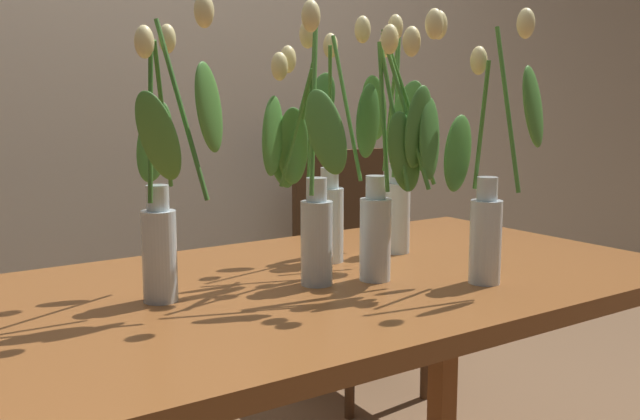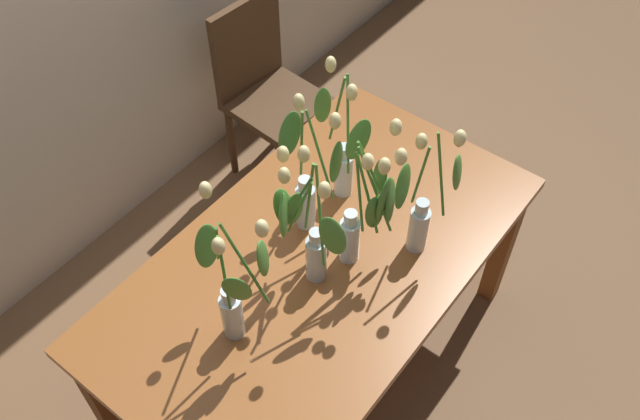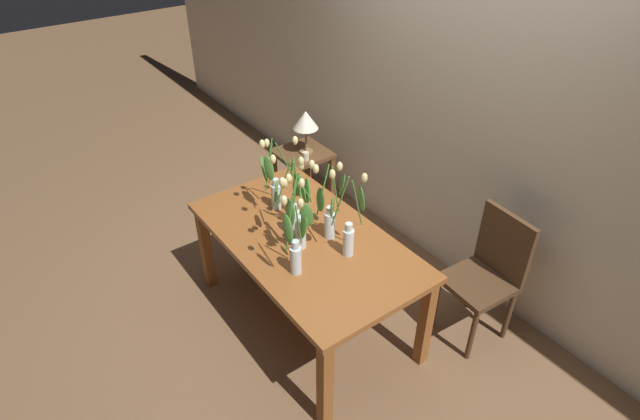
# 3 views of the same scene
# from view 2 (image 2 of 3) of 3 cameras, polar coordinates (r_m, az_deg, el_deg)

# --- Properties ---
(ground_plane) EXTENTS (18.00, 18.00, 0.00)m
(ground_plane) POSITION_cam_2_polar(r_m,az_deg,el_deg) (2.99, -0.05, -12.27)
(ground_plane) COLOR brown
(dining_table) EXTENTS (1.60, 0.90, 0.74)m
(dining_table) POSITION_cam_2_polar(r_m,az_deg,el_deg) (2.44, -0.07, -5.14)
(dining_table) COLOR brown
(dining_table) RESTS_ON ground
(tulip_vase_0) EXTENTS (0.19, 0.19, 0.58)m
(tulip_vase_0) POSITION_cam_2_polar(r_m,az_deg,el_deg) (2.18, 3.74, -0.38)
(tulip_vase_0) COLOR silver
(tulip_vase_0) RESTS_ON dining_table
(tulip_vase_1) EXTENTS (0.18, 0.19, 0.57)m
(tulip_vase_1) POSITION_cam_2_polar(r_m,az_deg,el_deg) (2.27, 8.41, -0.07)
(tulip_vase_1) COLOR silver
(tulip_vase_1) RESTS_ON dining_table
(tulip_vase_2) EXTENTS (0.11, 0.24, 0.57)m
(tulip_vase_2) POSITION_cam_2_polar(r_m,az_deg,el_deg) (2.31, -0.99, 2.01)
(tulip_vase_2) COLOR silver
(tulip_vase_2) RESTS_ON dining_table
(tulip_vase_3) EXTENTS (0.14, 0.29, 0.58)m
(tulip_vase_3) POSITION_cam_2_polar(r_m,az_deg,el_deg) (2.14, -1.01, -1.91)
(tulip_vase_3) COLOR silver
(tulip_vase_3) RESTS_ON dining_table
(tulip_vase_4) EXTENTS (0.15, 0.25, 0.59)m
(tulip_vase_4) POSITION_cam_2_polar(r_m,az_deg,el_deg) (2.40, 1.86, 4.56)
(tulip_vase_4) COLOR silver
(tulip_vase_4) RESTS_ON dining_table
(tulip_vase_5) EXTENTS (0.20, 0.27, 0.58)m
(tulip_vase_5) POSITION_cam_2_polar(r_m,az_deg,el_deg) (2.04, -7.19, -6.62)
(tulip_vase_5) COLOR silver
(tulip_vase_5) RESTS_ON dining_table
(dining_chair) EXTENTS (0.43, 0.43, 0.93)m
(dining_chair) POSITION_cam_2_polar(r_m,az_deg,el_deg) (3.33, -4.56, 10.24)
(dining_chair) COLOR #4C331E
(dining_chair) RESTS_ON ground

